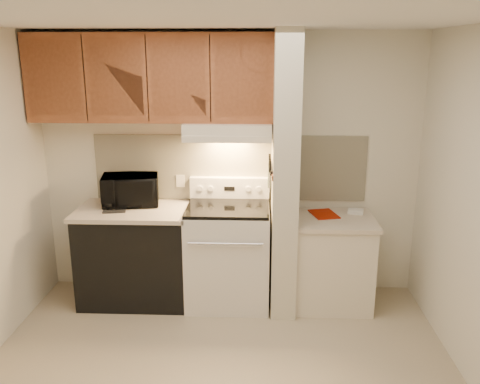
{
  "coord_description": "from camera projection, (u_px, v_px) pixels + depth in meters",
  "views": [
    {
      "loc": [
        0.29,
        -3.26,
        2.31
      ],
      "look_at": [
        0.13,
        0.75,
        1.2
      ],
      "focal_mm": 38.0,
      "sensor_mm": 36.0,
      "label": 1
    }
  ],
  "objects": [
    {
      "name": "floor",
      "position": [
        219.0,
        374.0,
        3.77
      ],
      "size": [
        3.6,
        3.6,
        0.0
      ],
      "primitive_type": "plane",
      "color": "tan",
      "rests_on": "ground"
    },
    {
      "name": "knife_handle_b",
      "position": [
        270.0,
        164.0,
        4.39
      ],
      "size": [
        0.02,
        0.02,
        0.1
      ],
      "primitive_type": "cylinder",
      "color": "black",
      "rests_on": "knife_strip"
    },
    {
      "name": "knife_handle_c",
      "position": [
        270.0,
        163.0,
        4.45
      ],
      "size": [
        0.02,
        0.02,
        0.1
      ],
      "primitive_type": "cylinder",
      "color": "black",
      "rests_on": "knife_strip"
    },
    {
      "name": "knife_strip",
      "position": [
        271.0,
        168.0,
        4.46
      ],
      "size": [
        0.02,
        0.42,
        0.04
      ],
      "primitive_type": "cube",
      "color": "black",
      "rests_on": "partition_pillar"
    },
    {
      "name": "cab_door_b",
      "position": [
        116.0,
        79.0,
        4.37
      ],
      "size": [
        0.46,
        0.01,
        0.63
      ],
      "primitive_type": "cube",
      "color": "brown",
      "rests_on": "upper_cabinets"
    },
    {
      "name": "right_cab_base",
      "position": [
        332.0,
        263.0,
        4.73
      ],
      "size": [
        0.7,
        0.6,
        0.81
      ],
      "primitive_type": "cube",
      "color": "beige",
      "rests_on": "floor"
    },
    {
      "name": "knife_blade_a",
      "position": [
        270.0,
        184.0,
        4.33
      ],
      "size": [
        0.01,
        0.03,
        0.16
      ],
      "primitive_type": "cube",
      "color": "silver",
      "rests_on": "knife_strip"
    },
    {
      "name": "cab_door_c",
      "position": [
        179.0,
        79.0,
        4.35
      ],
      "size": [
        0.46,
        0.01,
        0.63
      ],
      "primitive_type": "cube",
      "color": "brown",
      "rests_on": "upper_cabinets"
    },
    {
      "name": "range_body",
      "position": [
        228.0,
        256.0,
        4.76
      ],
      "size": [
        0.76,
        0.65,
        0.92
      ],
      "primitive_type": "cube",
      "color": "silver",
      "rests_on": "floor"
    },
    {
      "name": "range_knob_right_inner",
      "position": [
        248.0,
        189.0,
        4.83
      ],
      "size": [
        0.05,
        0.02,
        0.05
      ],
      "primitive_type": "cylinder",
      "rotation": [
        1.57,
        0.0,
        0.0
      ],
      "color": "silver",
      "rests_on": "range_backguard"
    },
    {
      "name": "cab_door_a",
      "position": [
        54.0,
        79.0,
        4.4
      ],
      "size": [
        0.46,
        0.01,
        0.63
      ],
      "primitive_type": "cube",
      "color": "brown",
      "rests_on": "upper_cabinets"
    },
    {
      "name": "white_box",
      "position": [
        356.0,
        211.0,
        4.74
      ],
      "size": [
        0.16,
        0.13,
        0.04
      ],
      "primitive_type": "cube",
      "rotation": [
        0.0,
        0.0,
        -0.25
      ],
      "color": "white",
      "rests_on": "right_countertop"
    },
    {
      "name": "knife_blade_c",
      "position": [
        270.0,
        181.0,
        4.5
      ],
      "size": [
        0.01,
        0.04,
        0.2
      ],
      "primitive_type": "cube",
      "color": "silver",
      "rests_on": "knife_strip"
    },
    {
      "name": "cab_gap_c",
      "position": [
        210.0,
        79.0,
        4.34
      ],
      "size": [
        0.01,
        0.01,
        0.73
      ],
      "primitive_type": "cube",
      "color": "black",
      "rests_on": "upper_cabinets"
    },
    {
      "name": "red_folder",
      "position": [
        324.0,
        214.0,
        4.71
      ],
      "size": [
        0.28,
        0.34,
        0.01
      ],
      "primitive_type": "cube",
      "rotation": [
        0.0,
        0.0,
        0.25
      ],
      "color": "#951803",
      "rests_on": "right_countertop"
    },
    {
      "name": "range_knob_left_inner",
      "position": [
        211.0,
        189.0,
        4.84
      ],
      "size": [
        0.05,
        0.02,
        0.05
      ],
      "primitive_type": "cylinder",
      "rotation": [
        1.57,
        0.0,
        0.0
      ],
      "color": "silver",
      "rests_on": "range_backguard"
    },
    {
      "name": "range_knob_left_outer",
      "position": [
        200.0,
        188.0,
        4.85
      ],
      "size": [
        0.05,
        0.02,
        0.05
      ],
      "primitive_type": "cylinder",
      "rotation": [
        1.57,
        0.0,
        0.0
      ],
      "color": "silver",
      "rests_on": "range_backguard"
    },
    {
      "name": "upper_cabinets",
      "position": [
        151.0,
        78.0,
        4.52
      ],
      "size": [
        2.18,
        0.33,
        0.77
      ],
      "primitive_type": "cube",
      "color": "brown",
      "rests_on": "wall_back"
    },
    {
      "name": "outlet",
      "position": [
        180.0,
        181.0,
        4.92
      ],
      "size": [
        0.08,
        0.01,
        0.12
      ],
      "primitive_type": "cube",
      "color": "beige",
      "rests_on": "backsplash"
    },
    {
      "name": "cab_gap_b",
      "position": [
        147.0,
        79.0,
        4.36
      ],
      "size": [
        0.01,
        0.01,
        0.73
      ],
      "primitive_type": "cube",
      "color": "black",
      "rests_on": "upper_cabinets"
    },
    {
      "name": "oven_handle",
      "position": [
        225.0,
        244.0,
        4.35
      ],
      "size": [
        0.65,
        0.02,
        0.02
      ],
      "primitive_type": "cylinder",
      "rotation": [
        0.0,
        1.57,
        0.0
      ],
      "color": "silver",
      "rests_on": "range_body"
    },
    {
      "name": "knife_blade_d",
      "position": [
        269.0,
        177.0,
        4.58
      ],
      "size": [
        0.01,
        0.04,
        0.16
      ],
      "primitive_type": "cube",
      "color": "silver",
      "rests_on": "knife_strip"
    },
    {
      "name": "knife_handle_a",
      "position": [
        270.0,
        166.0,
        4.31
      ],
      "size": [
        0.02,
        0.02,
        0.1
      ],
      "primitive_type": "cylinder",
      "color": "black",
      "rests_on": "knife_strip"
    },
    {
      "name": "dishwasher_front",
      "position": [
        136.0,
        257.0,
        4.81
      ],
      "size": [
        1.0,
        0.63,
        0.87
      ],
      "primitive_type": "cube",
      "color": "black",
      "rests_on": "floor"
    },
    {
      "name": "pillar_trim",
      "position": [
        272.0,
        169.0,
        4.52
      ],
      "size": [
        0.01,
        0.7,
        0.04
      ],
      "primitive_type": "cube",
      "color": "brown",
      "rests_on": "partition_pillar"
    },
    {
      "name": "wall_back",
      "position": [
        230.0,
        166.0,
        4.88
      ],
      "size": [
        3.6,
        2.5,
        0.02
      ],
      "primitive_type": "cube",
      "rotation": [
        1.57,
        0.0,
        0.0
      ],
      "color": "silver",
      "rests_on": "floor"
    },
    {
      "name": "right_countertop",
      "position": [
        334.0,
        220.0,
        4.62
      ],
      "size": [
        0.74,
        0.64,
        0.04
      ],
      "primitive_type": "cube",
      "color": "beige",
      "rests_on": "right_cab_base"
    },
    {
      "name": "range_backguard",
      "position": [
        230.0,
        187.0,
        4.88
      ],
      "size": [
        0.76,
        0.08,
        0.2
      ],
      "primitive_type": "cube",
      "color": "silver",
      "rests_on": "range_body"
    },
    {
      "name": "left_countertop",
      "position": [
        133.0,
        211.0,
        4.69
      ],
      "size": [
        1.04,
        0.67,
        0.04
      ],
      "primitive_type": "cube",
      "color": "beige",
      "rests_on": "dishwasher_front"
    },
    {
      "name": "range_display",
      "position": [
        229.0,
        189.0,
        4.84
      ],
      "size": [
        0.1,
        0.01,
        0.04
      ],
      "primitive_type": "cube",
      "color": "black",
      "rests_on": "range_backguard"
    },
    {
      "name": "oven_mitt",
      "position": [
        269.0,
        174.0,
        4.7
      ],
      "size": [
        0.03,
        0.1,
        0.23
      ],
      "primitive_type": "cube",
      "color": "gray",
      "rests_on": "partition_pillar"
    },
    {
      "name": "microwave",
      "position": [
        130.0,
        190.0,
        4.78
      ],
      "size": [
        0.57,
        0.43,
        0.29
      ],
      "primitive_type": "imported",
      "rotation": [
        0.0,
        0.0,
        0.18
      ],
      "color": "black",
      "rests_on": "left_countertop"
    },
    {
      "name": "knife_blade_e",
      "position": [
        269.0,
        176.0,
        4.65
      ],
      "size": [
        0.01,
        0.04,
        0.18
      ],
      "primitive_type": "cube",
      "color": "silver",
      "rests_on": "knife_strip"
    },
    {
      "name": "knife_blade_b",
      "position": [
        270.0,
        183.0,
        4.41
      ],
      "size": [
        0.01,
        0.04,
        0.18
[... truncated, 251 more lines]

